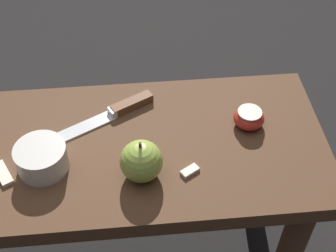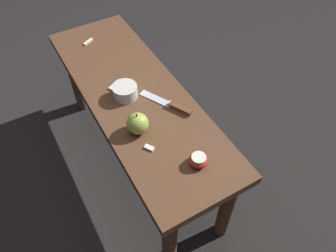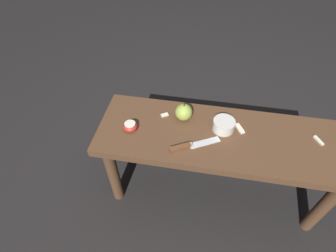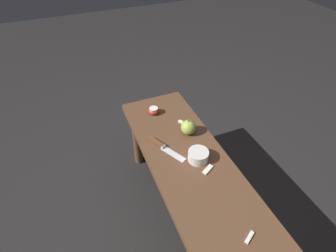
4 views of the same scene
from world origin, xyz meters
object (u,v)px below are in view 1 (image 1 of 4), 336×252
bowl (43,158)px  apple_cut (249,118)px  knife (119,110)px  apple_whole (141,161)px  wooden_bench (53,176)px

bowl → apple_cut: bearing=-169.8°
knife → bowl: 0.21m
apple_whole → bowl: size_ratio=0.92×
knife → apple_whole: 0.19m
wooden_bench → knife: knife is taller
wooden_bench → knife: bearing=-147.1°
knife → apple_cut: (-0.28, 0.06, 0.01)m
wooden_bench → apple_cut: size_ratio=17.72×
apple_cut → bowl: 0.43m
apple_whole → bowl: (0.19, -0.04, -0.01)m
wooden_bench → knife: size_ratio=5.22×
wooden_bench → knife: 0.20m
knife → apple_whole: (-0.04, 0.18, 0.03)m
apple_whole → wooden_bench: bearing=-22.3°
wooden_bench → apple_whole: apple_whole is taller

